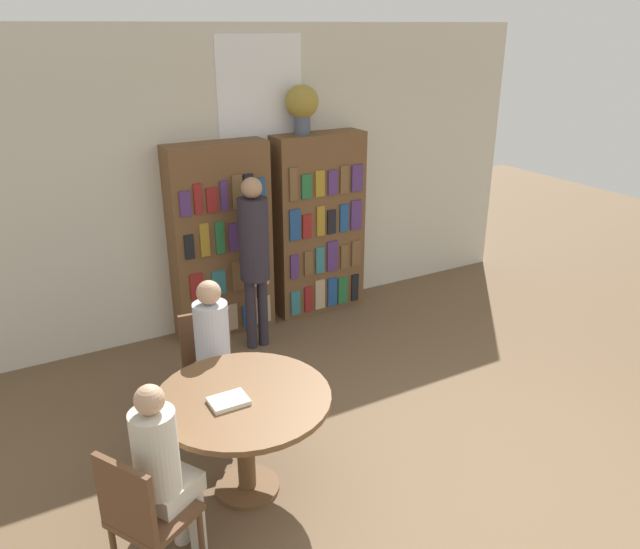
{
  "coord_description": "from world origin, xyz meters",
  "views": [
    {
      "loc": [
        -2.59,
        -2.22,
        2.98
      ],
      "look_at": [
        -0.23,
        1.95,
        1.05
      ],
      "focal_mm": 35.0,
      "sensor_mm": 36.0,
      "label": 1
    }
  ],
  "objects": [
    {
      "name": "bookshelf_left",
      "position": [
        -0.56,
        3.38,
        0.97
      ],
      "size": [
        1.0,
        0.34,
        1.95
      ],
      "color": "brown",
      "rests_on": "ground_plane"
    },
    {
      "name": "seated_reader_right",
      "position": [
        -1.96,
        0.65,
        0.7
      ],
      "size": [
        0.4,
        0.38,
        1.24
      ],
      "rotation": [
        0.0,
        0.0,
        -1.05
      ],
      "color": "beige",
      "rests_on": "ground_plane"
    },
    {
      "name": "wall_back",
      "position": [
        0.0,
        3.57,
        1.51
      ],
      "size": [
        6.4,
        0.07,
        3.0
      ],
      "color": "beige",
      "rests_on": "ground_plane"
    },
    {
      "name": "librarian_standing",
      "position": [
        -0.42,
        2.88,
        1.04
      ],
      "size": [
        0.28,
        0.55,
        1.7
      ],
      "color": "#28232D",
      "rests_on": "ground_plane"
    },
    {
      "name": "flower_vase",
      "position": [
        0.38,
        3.38,
        2.24
      ],
      "size": [
        0.33,
        0.33,
        0.49
      ],
      "color": "#475166",
      "rests_on": "bookshelf_right"
    },
    {
      "name": "bookshelf_right",
      "position": [
        0.56,
        3.38,
        0.97
      ],
      "size": [
        1.0,
        0.34,
        1.95
      ],
      "color": "brown",
      "rests_on": "ground_plane"
    },
    {
      "name": "reading_table",
      "position": [
        -1.33,
        1.02,
        0.62
      ],
      "size": [
        1.15,
        1.15,
        0.75
      ],
      "color": "brown",
      "rests_on": "ground_plane"
    },
    {
      "name": "ground_plane",
      "position": [
        0.0,
        0.0,
        0.0
      ],
      "size": [
        16.0,
        16.0,
        0.0
      ],
      "primitive_type": "plane",
      "color": "brown"
    },
    {
      "name": "open_book_on_table",
      "position": [
        -1.44,
        0.98,
        0.76
      ],
      "size": [
        0.24,
        0.18,
        0.03
      ],
      "color": "silver",
      "rests_on": "reading_table"
    },
    {
      "name": "seated_reader_left",
      "position": [
        -1.26,
        1.75,
        0.72
      ],
      "size": [
        0.29,
        0.38,
        1.26
      ],
      "rotation": [
        0.0,
        0.0,
        -3.24
      ],
      "color": "#B2B7C6",
      "rests_on": "ground_plane"
    },
    {
      "name": "chair_left_side",
      "position": [
        -1.24,
        1.93,
        0.51
      ],
      "size": [
        0.44,
        0.44,
        0.91
      ],
      "rotation": [
        0.0,
        0.0,
        -3.24
      ],
      "color": "brown",
      "rests_on": "ground_plane"
    },
    {
      "name": "chair_near_camera",
      "position": [
        -2.12,
        0.56,
        0.51
      ],
      "size": [
        0.55,
        0.55,
        0.91
      ],
      "rotation": [
        0.0,
        0.0,
        -1.05
      ],
      "color": "brown",
      "rests_on": "ground_plane"
    }
  ]
}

